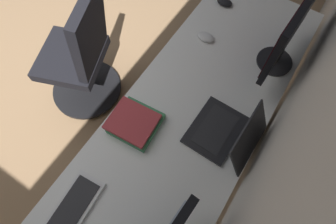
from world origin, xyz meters
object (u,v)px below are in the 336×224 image
(drawer_pedestal, at_px, (202,123))
(keyboard_main, at_px, (65,220))
(mouse_main, at_px, (206,37))
(mouse_spare, at_px, (225,2))
(office_chair, at_px, (81,60))
(monitor_primary, at_px, (293,29))
(book_stack_near, at_px, (135,123))
(laptop_leftmost, at_px, (228,133))

(drawer_pedestal, bearing_deg, keyboard_main, -14.31)
(mouse_main, distance_m, mouse_spare, 0.31)
(office_chair, bearing_deg, keyboard_main, 40.97)
(monitor_primary, height_order, keyboard_main, monitor_primary)
(book_stack_near, bearing_deg, keyboard_main, 0.82)
(laptop_leftmost, relative_size, mouse_spare, 3.15)
(keyboard_main, height_order, book_stack_near, book_stack_near)
(laptop_leftmost, height_order, mouse_spare, laptop_leftmost)
(drawer_pedestal, bearing_deg, mouse_spare, -158.88)
(laptop_leftmost, bearing_deg, book_stack_near, -65.37)
(monitor_primary, height_order, office_chair, monitor_primary)
(keyboard_main, height_order, office_chair, office_chair)
(mouse_main, height_order, mouse_spare, same)
(mouse_main, bearing_deg, keyboard_main, -0.97)
(keyboard_main, distance_m, office_chair, 1.11)
(laptop_leftmost, height_order, office_chair, office_chair)
(drawer_pedestal, xyz_separation_m, mouse_main, (-0.32, -0.21, 0.40))
(monitor_primary, relative_size, mouse_main, 5.18)
(mouse_main, height_order, office_chair, office_chair)
(mouse_main, bearing_deg, drawer_pedestal, 33.09)
(mouse_main, xyz_separation_m, book_stack_near, (0.68, -0.03, 0.01))
(mouse_spare, bearing_deg, laptop_leftmost, 28.07)
(book_stack_near, height_order, office_chair, office_chair)
(mouse_spare, bearing_deg, keyboard_main, 0.60)
(laptop_leftmost, bearing_deg, keyboard_main, -29.68)
(keyboard_main, bearing_deg, drawer_pedestal, 165.69)
(laptop_leftmost, bearing_deg, drawer_pedestal, -132.87)
(drawer_pedestal, xyz_separation_m, office_chair, (0.08, -0.93, 0.11))
(monitor_primary, height_order, mouse_spare, monitor_primary)
(mouse_spare, xyz_separation_m, office_chair, (0.71, -0.69, -0.29))
(monitor_primary, bearing_deg, book_stack_near, -30.40)
(keyboard_main, bearing_deg, mouse_spare, -179.40)
(monitor_primary, xyz_separation_m, book_stack_near, (0.74, -0.44, -0.24))
(drawer_pedestal, height_order, mouse_spare, mouse_spare)
(keyboard_main, xyz_separation_m, mouse_spare, (-1.52, -0.02, 0.01))
(book_stack_near, xyz_separation_m, office_chair, (-0.28, -0.69, -0.30))
(book_stack_near, bearing_deg, laptop_leftmost, 114.63)
(laptop_leftmost, distance_m, book_stack_near, 0.46)
(laptop_leftmost, bearing_deg, mouse_spare, -151.93)
(mouse_main, bearing_deg, mouse_spare, -173.36)
(drawer_pedestal, height_order, keyboard_main, keyboard_main)
(keyboard_main, bearing_deg, office_chair, -139.03)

